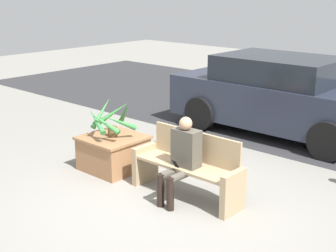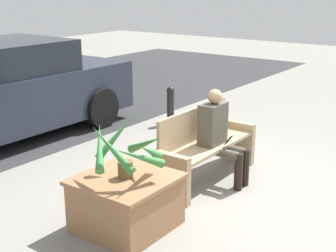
{
  "view_description": "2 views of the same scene",
  "coord_description": "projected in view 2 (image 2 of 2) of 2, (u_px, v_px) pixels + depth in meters",
  "views": [
    {
      "loc": [
        4.02,
        -4.41,
        2.85
      ],
      "look_at": [
        -0.29,
        0.4,
        0.94
      ],
      "focal_mm": 50.0,
      "sensor_mm": 36.0,
      "label": 1
    },
    {
      "loc": [
        -4.68,
        -2.58,
        2.41
      ],
      "look_at": [
        -0.27,
        0.65,
        0.76
      ],
      "focal_mm": 50.0,
      "sensor_mm": 36.0,
      "label": 2
    }
  ],
  "objects": [
    {
      "name": "ground_plane",
      "position": [
        223.0,
        188.0,
        5.77
      ],
      "size": [
        30.0,
        30.0,
        0.0
      ],
      "primitive_type": "plane",
      "color": "gray"
    },
    {
      "name": "bollard_post",
      "position": [
        171.0,
        104.0,
        8.38
      ],
      "size": [
        0.14,
        0.14,
        0.68
      ],
      "color": "black",
      "rests_on": "ground_plane"
    },
    {
      "name": "potted_plant",
      "position": [
        127.0,
        150.0,
        4.59
      ],
      "size": [
        0.76,
        0.78,
        0.62
      ],
      "color": "brown",
      "rests_on": "planter_box"
    },
    {
      "name": "person_seated",
      "position": [
        219.0,
        132.0,
        5.81
      ],
      "size": [
        0.39,
        0.59,
        1.19
      ],
      "color": "#4C473D",
      "rests_on": "ground_plane"
    },
    {
      "name": "planter_box",
      "position": [
        126.0,
        201.0,
        4.78
      ],
      "size": [
        0.93,
        0.91,
        0.56
      ],
      "color": "#936642",
      "rests_on": "ground_plane"
    },
    {
      "name": "bench",
      "position": [
        205.0,
        146.0,
        5.95
      ],
      "size": [
        1.69,
        0.49,
        0.92
      ],
      "color": "tan",
      "rests_on": "ground_plane"
    }
  ]
}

